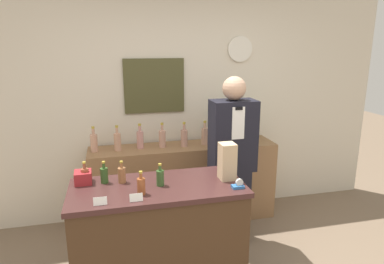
# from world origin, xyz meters

# --- Properties ---
(back_wall) EXTENTS (5.20, 0.09, 2.70)m
(back_wall) POSITION_xyz_m (-0.00, 2.00, 1.35)
(back_wall) COLOR beige
(back_wall) RESTS_ON ground_plane
(back_shelf) EXTENTS (2.10, 0.44, 0.91)m
(back_shelf) POSITION_xyz_m (0.05, 1.72, 0.45)
(back_shelf) COLOR #8E6642
(back_shelf) RESTS_ON ground_plane
(display_counter) EXTENTS (1.33, 0.62, 0.97)m
(display_counter) POSITION_xyz_m (-0.41, 0.53, 0.48)
(display_counter) COLOR #422B19
(display_counter) RESTS_ON ground_plane
(shopkeeper) EXTENTS (0.44, 0.27, 1.73)m
(shopkeeper) POSITION_xyz_m (0.42, 1.15, 0.86)
(shopkeeper) COLOR black
(shopkeeper) RESTS_ON ground_plane
(potted_plant) EXTENTS (0.31, 0.31, 0.38)m
(potted_plant) POSITION_xyz_m (0.76, 1.76, 1.11)
(potted_plant) COLOR #9E998E
(potted_plant) RESTS_ON back_shelf
(paper_bag) EXTENTS (0.12, 0.13, 0.30)m
(paper_bag) POSITION_xyz_m (0.15, 0.54, 1.12)
(paper_bag) COLOR tan
(paper_bag) RESTS_ON display_counter
(tape_dispenser) EXTENTS (0.09, 0.06, 0.07)m
(tape_dispenser) POSITION_xyz_m (0.17, 0.34, 0.99)
(tape_dispenser) COLOR #2D66A8
(tape_dispenser) RESTS_ON display_counter
(price_card_left) EXTENTS (0.09, 0.02, 0.06)m
(price_card_left) POSITION_xyz_m (-0.83, 0.30, 1.00)
(price_card_left) COLOR white
(price_card_left) RESTS_ON display_counter
(price_card_right) EXTENTS (0.09, 0.02, 0.06)m
(price_card_right) POSITION_xyz_m (-0.59, 0.30, 1.00)
(price_card_right) COLOR white
(price_card_right) RESTS_ON display_counter
(gift_box) EXTENTS (0.13, 0.14, 0.10)m
(gift_box) POSITION_xyz_m (-0.97, 0.72, 1.02)
(gift_box) COLOR maroon
(gift_box) RESTS_ON display_counter
(counter_bottle_0) EXTENTS (0.06, 0.06, 0.18)m
(counter_bottle_0) POSITION_xyz_m (-0.95, 0.71, 1.03)
(counter_bottle_0) COLOR brown
(counter_bottle_0) RESTS_ON display_counter
(counter_bottle_1) EXTENTS (0.06, 0.06, 0.18)m
(counter_bottle_1) POSITION_xyz_m (-0.81, 0.68, 1.03)
(counter_bottle_1) COLOR #315323
(counter_bottle_1) RESTS_ON display_counter
(counter_bottle_2) EXTENTS (0.06, 0.06, 0.18)m
(counter_bottle_2) POSITION_xyz_m (-0.67, 0.66, 1.03)
(counter_bottle_2) COLOR #97623A
(counter_bottle_2) RESTS_ON display_counter
(counter_bottle_3) EXTENTS (0.06, 0.06, 0.18)m
(counter_bottle_3) POSITION_xyz_m (-0.55, 0.40, 1.03)
(counter_bottle_3) COLOR brown
(counter_bottle_3) RESTS_ON display_counter
(counter_bottle_4) EXTENTS (0.06, 0.06, 0.18)m
(counter_bottle_4) POSITION_xyz_m (-0.39, 0.53, 1.03)
(counter_bottle_4) COLOR #355729
(counter_bottle_4) RESTS_ON display_counter
(shelf_bottle_0) EXTENTS (0.08, 0.08, 0.28)m
(shelf_bottle_0) POSITION_xyz_m (-0.92, 1.73, 1.01)
(shelf_bottle_0) COLOR tan
(shelf_bottle_0) RESTS_ON back_shelf
(shelf_bottle_1) EXTENTS (0.08, 0.08, 0.28)m
(shelf_bottle_1) POSITION_xyz_m (-0.68, 1.71, 1.01)
(shelf_bottle_1) COLOR tan
(shelf_bottle_1) RESTS_ON back_shelf
(shelf_bottle_2) EXTENTS (0.08, 0.08, 0.28)m
(shelf_bottle_2) POSITION_xyz_m (-0.43, 1.74, 1.01)
(shelf_bottle_2) COLOR tan
(shelf_bottle_2) RESTS_ON back_shelf
(shelf_bottle_3) EXTENTS (0.08, 0.08, 0.28)m
(shelf_bottle_3) POSITION_xyz_m (-0.19, 1.72, 1.01)
(shelf_bottle_3) COLOR tan
(shelf_bottle_3) RESTS_ON back_shelf
(shelf_bottle_4) EXTENTS (0.08, 0.08, 0.28)m
(shelf_bottle_4) POSITION_xyz_m (0.05, 1.70, 1.01)
(shelf_bottle_4) COLOR tan
(shelf_bottle_4) RESTS_ON back_shelf
(shelf_bottle_5) EXTENTS (0.08, 0.08, 0.28)m
(shelf_bottle_5) POSITION_xyz_m (0.29, 1.72, 1.01)
(shelf_bottle_5) COLOR tan
(shelf_bottle_5) RESTS_ON back_shelf
(shelf_bottle_6) EXTENTS (0.08, 0.08, 0.28)m
(shelf_bottle_6) POSITION_xyz_m (0.54, 1.73, 1.01)
(shelf_bottle_6) COLOR tan
(shelf_bottle_6) RESTS_ON back_shelf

